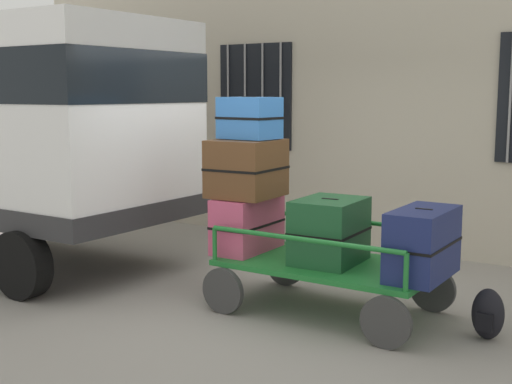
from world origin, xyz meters
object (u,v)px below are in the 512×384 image
at_px(suitcase_center_bottom, 423,243).
at_px(backpack, 488,314).
at_px(van, 14,119).
at_px(luggage_cart, 329,272).
at_px(suitcase_left_top, 250,118).
at_px(suitcase_left_bottom, 248,224).
at_px(suitcase_midleft_bottom, 330,231).
at_px(suitcase_left_middle, 247,168).

relative_size(suitcase_center_bottom, backpack, 1.92).
relative_size(van, backpack, 9.76).
bearing_deg(luggage_cart, suitcase_left_top, 178.21).
bearing_deg(suitcase_left_top, suitcase_left_bottom, -90.00).
height_order(suitcase_midleft_bottom, backpack, suitcase_midleft_bottom).
bearing_deg(luggage_cart, backpack, 3.78).
height_order(van, suitcase_left_top, van).
height_order(suitcase_left_bottom, suitcase_midleft_bottom, suitcase_midleft_bottom).
distance_m(van, suitcase_midleft_bottom, 4.27).
distance_m(suitcase_midleft_bottom, backpack, 1.56).
bearing_deg(suitcase_left_bottom, suitcase_left_top, 90.00).
bearing_deg(suitcase_midleft_bottom, luggage_cart, -90.00).
xyz_separation_m(suitcase_midleft_bottom, backpack, (1.45, 0.09, -0.57)).
xyz_separation_m(suitcase_center_bottom, backpack, (0.54, 0.12, -0.57)).
relative_size(van, suitcase_left_top, 7.49).
bearing_deg(suitcase_left_middle, suitcase_left_bottom, 90.00).
height_order(suitcase_center_bottom, backpack, suitcase_center_bottom).
height_order(van, suitcase_left_middle, van).
relative_size(van, suitcase_left_bottom, 5.20).
height_order(suitcase_midleft_bottom, suitcase_center_bottom, suitcase_midleft_bottom).
bearing_deg(suitcase_center_bottom, suitcase_left_top, 178.25).
bearing_deg(suitcase_left_top, van, -174.93).
bearing_deg(suitcase_left_top, backpack, 1.63).
bearing_deg(van, luggage_cart, 3.57).
bearing_deg(suitcase_midleft_bottom, backpack, 3.50).
xyz_separation_m(suitcase_left_bottom, suitcase_left_middle, (-0.00, -0.02, 0.56)).
xyz_separation_m(van, suitcase_left_bottom, (3.24, 0.25, -0.99)).
xyz_separation_m(suitcase_left_top, backpack, (2.36, 0.07, -1.60)).
xyz_separation_m(suitcase_left_middle, suitcase_midleft_bottom, (0.91, 0.03, -0.54)).
bearing_deg(van, backpack, 3.62).
bearing_deg(suitcase_left_bottom, backpack, 2.58).
distance_m(luggage_cart, suitcase_left_bottom, 0.98).
bearing_deg(backpack, suitcase_left_top, -178.37).
height_order(luggage_cart, backpack, luggage_cart).
distance_m(suitcase_left_top, backpack, 2.85).
height_order(luggage_cart, suitcase_center_bottom, suitcase_center_bottom).
relative_size(suitcase_left_middle, suitcase_center_bottom, 0.84).
xyz_separation_m(luggage_cart, suitcase_left_bottom, (-0.91, -0.01, 0.37)).
distance_m(luggage_cart, suitcase_left_middle, 1.30).
height_order(suitcase_left_bottom, backpack, suitcase_left_bottom).
bearing_deg(suitcase_left_top, luggage_cart, -1.79).
bearing_deg(suitcase_left_top, suitcase_left_middle, -90.00).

